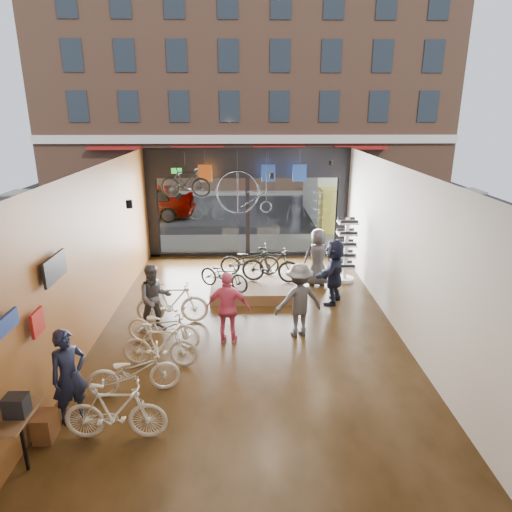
{
  "coord_description": "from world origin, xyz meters",
  "views": [
    {
      "loc": [
        -0.06,
        -9.74,
        5.02
      ],
      "look_at": [
        0.19,
        1.4,
        1.44
      ],
      "focal_mm": 32.0,
      "sensor_mm": 36.0,
      "label": 1
    }
  ],
  "objects_px": {
    "street_car": "(143,201)",
    "floor_bike_3": "(160,345)",
    "customer_1": "(155,298)",
    "customer_5": "(334,272)",
    "customer_4": "(318,257)",
    "floor_bike_5": "(172,303)",
    "customer_3": "(299,300)",
    "box_truck": "(338,193)",
    "display_bike_left": "(224,275)",
    "sunglasses_rack": "(346,250)",
    "customer_0": "(69,376)",
    "display_bike_mid": "(271,265)",
    "penny_farthing": "(247,193)",
    "floor_bike_4": "(163,327)",
    "hung_bike": "(186,182)",
    "customer_2": "(228,308)",
    "floor_bike_2": "(134,372)",
    "display_bike_right": "(250,260)",
    "display_platform": "(254,289)",
    "floor_bike_1": "(115,411)"
  },
  "relations": [
    {
      "from": "street_car",
      "to": "floor_bike_3",
      "type": "bearing_deg",
      "value": 13.27
    },
    {
      "from": "customer_1",
      "to": "customer_5",
      "type": "relative_size",
      "value": 0.92
    },
    {
      "from": "street_car",
      "to": "customer_4",
      "type": "relative_size",
      "value": 2.84
    },
    {
      "from": "floor_bike_5",
      "to": "customer_3",
      "type": "bearing_deg",
      "value": -104.87
    },
    {
      "from": "floor_bike_5",
      "to": "customer_1",
      "type": "height_order",
      "value": "customer_1"
    },
    {
      "from": "box_truck",
      "to": "display_bike_left",
      "type": "bearing_deg",
      "value": -118.27
    },
    {
      "from": "display_bike_left",
      "to": "sunglasses_rack",
      "type": "xyz_separation_m",
      "value": [
        3.63,
        1.33,
        0.28
      ]
    },
    {
      "from": "customer_4",
      "to": "customer_0",
      "type": "bearing_deg",
      "value": 47.16
    },
    {
      "from": "customer_1",
      "to": "customer_3",
      "type": "xyz_separation_m",
      "value": [
        3.35,
        -0.3,
        0.05
      ]
    },
    {
      "from": "display_bike_mid",
      "to": "penny_farthing",
      "type": "height_order",
      "value": "penny_farthing"
    },
    {
      "from": "customer_1",
      "to": "street_car",
      "type": "bearing_deg",
      "value": 82.02
    },
    {
      "from": "floor_bike_4",
      "to": "hung_bike",
      "type": "bearing_deg",
      "value": 16.71
    },
    {
      "from": "floor_bike_4",
      "to": "penny_farthing",
      "type": "bearing_deg",
      "value": -3.04
    },
    {
      "from": "floor_bike_4",
      "to": "customer_5",
      "type": "distance_m",
      "value": 4.8
    },
    {
      "from": "customer_2",
      "to": "penny_farthing",
      "type": "bearing_deg",
      "value": -87.68
    },
    {
      "from": "customer_0",
      "to": "hung_bike",
      "type": "distance_m",
      "value": 7.7
    },
    {
      "from": "display_bike_left",
      "to": "customer_0",
      "type": "relative_size",
      "value": 0.94
    },
    {
      "from": "floor_bike_2",
      "to": "customer_1",
      "type": "distance_m",
      "value": 2.56
    },
    {
      "from": "box_truck",
      "to": "penny_farthing",
      "type": "xyz_separation_m",
      "value": [
        -4.2,
        -6.44,
        1.12
      ]
    },
    {
      "from": "floor_bike_2",
      "to": "display_bike_right",
      "type": "distance_m",
      "value": 5.91
    },
    {
      "from": "display_platform",
      "to": "customer_5",
      "type": "xyz_separation_m",
      "value": [
        2.14,
        -0.67,
        0.74
      ]
    },
    {
      "from": "floor_bike_1",
      "to": "display_platform",
      "type": "bearing_deg",
      "value": -20.37
    },
    {
      "from": "floor_bike_4",
      "to": "customer_4",
      "type": "height_order",
      "value": "customer_4"
    },
    {
      "from": "sunglasses_rack",
      "to": "floor_bike_5",
      "type": "bearing_deg",
      "value": -144.55
    },
    {
      "from": "customer_2",
      "to": "display_bike_left",
      "type": "bearing_deg",
      "value": -77.89
    },
    {
      "from": "hung_bike",
      "to": "sunglasses_rack",
      "type": "bearing_deg",
      "value": -91.55
    },
    {
      "from": "customer_5",
      "to": "display_bike_left",
      "type": "bearing_deg",
      "value": -68.05
    },
    {
      "from": "display_bike_mid",
      "to": "hung_bike",
      "type": "bearing_deg",
      "value": 66.82
    },
    {
      "from": "floor_bike_3",
      "to": "display_bike_right",
      "type": "bearing_deg",
      "value": -16.85
    },
    {
      "from": "street_car",
      "to": "floor_bike_2",
      "type": "relative_size",
      "value": 2.92
    },
    {
      "from": "display_bike_left",
      "to": "display_bike_mid",
      "type": "bearing_deg",
      "value": -35.87
    },
    {
      "from": "floor_bike_1",
      "to": "customer_5",
      "type": "bearing_deg",
      "value": -39.22
    },
    {
      "from": "floor_bike_1",
      "to": "display_bike_right",
      "type": "bearing_deg",
      "value": -17.42
    },
    {
      "from": "customer_3",
      "to": "customer_4",
      "type": "xyz_separation_m",
      "value": [
        0.91,
        3.17,
        -0.01
      ]
    },
    {
      "from": "street_car",
      "to": "customer_0",
      "type": "height_order",
      "value": "street_car"
    },
    {
      "from": "display_bike_right",
      "to": "penny_farthing",
      "type": "relative_size",
      "value": 1.03
    },
    {
      "from": "customer_4",
      "to": "hung_bike",
      "type": "distance_m",
      "value": 4.6
    },
    {
      "from": "display_bike_mid",
      "to": "customer_3",
      "type": "bearing_deg",
      "value": -158.87
    },
    {
      "from": "display_platform",
      "to": "customer_3",
      "type": "distance_m",
      "value": 2.8
    },
    {
      "from": "customer_1",
      "to": "hung_bike",
      "type": "bearing_deg",
      "value": 64.3
    },
    {
      "from": "display_bike_right",
      "to": "customer_4",
      "type": "distance_m",
      "value": 2.01
    },
    {
      "from": "floor_bike_2",
      "to": "display_bike_mid",
      "type": "relative_size",
      "value": 0.99
    },
    {
      "from": "floor_bike_5",
      "to": "display_bike_mid",
      "type": "xyz_separation_m",
      "value": [
        2.52,
        1.96,
        0.28
      ]
    },
    {
      "from": "customer_0",
      "to": "customer_2",
      "type": "bearing_deg",
      "value": 1.93
    },
    {
      "from": "display_bike_right",
      "to": "customer_0",
      "type": "height_order",
      "value": "customer_0"
    },
    {
      "from": "box_truck",
      "to": "customer_2",
      "type": "bearing_deg",
      "value": -111.99
    },
    {
      "from": "floor_bike_5",
      "to": "customer_1",
      "type": "relative_size",
      "value": 1.07
    },
    {
      "from": "floor_bike_3",
      "to": "customer_4",
      "type": "relative_size",
      "value": 0.91
    },
    {
      "from": "customer_1",
      "to": "customer_4",
      "type": "bearing_deg",
      "value": 12.73
    },
    {
      "from": "customer_3",
      "to": "box_truck",
      "type": "bearing_deg",
      "value": -120.28
    }
  ]
}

